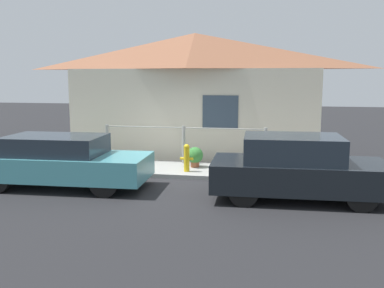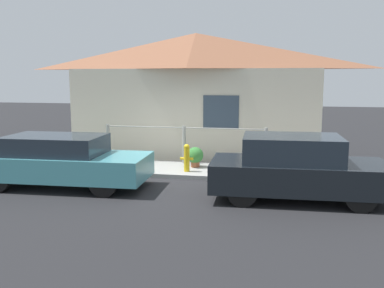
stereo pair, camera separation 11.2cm
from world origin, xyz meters
name	(u,v)px [view 1 (the left image)]	position (x,y,z in m)	size (l,w,h in m)	color
ground_plane	(171,179)	(0.00, 0.00, 0.00)	(60.00, 60.00, 0.00)	#262628
sidewalk	(178,170)	(0.00, 0.87, 0.06)	(24.00, 1.75, 0.11)	#9E9E99
house	(194,58)	(0.00, 3.34, 3.26)	(8.39, 2.23, 4.09)	beige
fence	(184,143)	(0.00, 1.60, 0.73)	(4.90, 0.10, 1.11)	#999993
car_left	(61,161)	(-2.42, -1.33, 0.65)	(4.22, 1.77, 1.26)	teal
car_right	(297,168)	(3.13, -1.33, 0.70)	(3.82, 1.80, 1.41)	black
fire_hydrant	(187,157)	(0.32, 0.47, 0.51)	(0.36, 0.16, 0.75)	yellow
potted_plant_near_hydrant	(195,156)	(0.44, 1.09, 0.43)	(0.47, 0.47, 0.58)	#9E5638
potted_plant_by_fence	(97,150)	(-2.59, 1.24, 0.49)	(0.57, 0.57, 0.68)	brown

